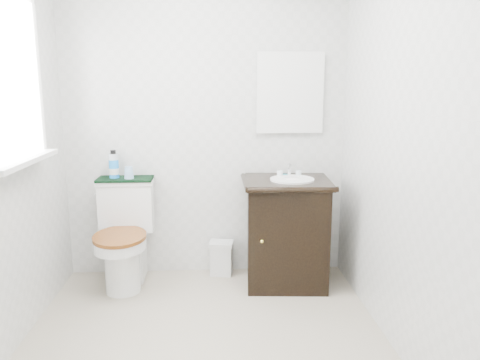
{
  "coord_description": "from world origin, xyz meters",
  "views": [
    {
      "loc": [
        0.06,
        -2.48,
        1.51
      ],
      "look_at": [
        0.25,
        0.75,
        0.85
      ],
      "focal_mm": 35.0,
      "sensor_mm": 36.0,
      "label": 1
    }
  ],
  "objects": [
    {
      "name": "vanity",
      "position": [
        0.61,
        0.9,
        0.43
      ],
      "size": [
        0.66,
        0.58,
        0.92
      ],
      "color": "black",
      "rests_on": "floor"
    },
    {
      "name": "towel",
      "position": [
        -0.62,
        1.09,
        0.8
      ],
      "size": [
        0.42,
        0.22,
        0.02
      ],
      "primitive_type": "cube",
      "color": "black",
      "rests_on": "toilet"
    },
    {
      "name": "floor",
      "position": [
        0.0,
        0.0,
        0.0
      ],
      "size": [
        2.4,
        2.4,
        0.0
      ],
      "primitive_type": "plane",
      "color": "#AFA18D",
      "rests_on": "ground"
    },
    {
      "name": "wall_back",
      "position": [
        0.0,
        1.2,
        1.2
      ],
      "size": [
        2.4,
        0.0,
        2.4
      ],
      "primitive_type": "plane",
      "rotation": [
        1.57,
        0.0,
        0.0
      ],
      "color": "silver",
      "rests_on": "ground"
    },
    {
      "name": "window",
      "position": [
        -1.07,
        0.25,
        1.55
      ],
      "size": [
        0.02,
        0.7,
        0.9
      ],
      "primitive_type": "cube",
      "color": "white",
      "rests_on": "wall_left"
    },
    {
      "name": "cup",
      "position": [
        -0.58,
        1.06,
        0.86
      ],
      "size": [
        0.07,
        0.07,
        0.09
      ],
      "primitive_type": "cone",
      "color": "#7EA5CE",
      "rests_on": "towel"
    },
    {
      "name": "wall_front",
      "position": [
        0.0,
        -1.2,
        1.2
      ],
      "size": [
        2.4,
        0.0,
        2.4
      ],
      "primitive_type": "plane",
      "rotation": [
        -1.57,
        0.0,
        0.0
      ],
      "color": "silver",
      "rests_on": "ground"
    },
    {
      "name": "soap_bar",
      "position": [
        0.61,
        1.03,
        0.83
      ],
      "size": [
        0.07,
        0.05,
        0.02
      ],
      "primitive_type": "ellipsoid",
      "color": "teal",
      "rests_on": "vanity"
    },
    {
      "name": "wall_right",
      "position": [
        1.1,
        0.0,
        1.2
      ],
      "size": [
        0.0,
        2.4,
        2.4
      ],
      "primitive_type": "plane",
      "rotation": [
        1.57,
        0.0,
        -1.57
      ],
      "color": "silver",
      "rests_on": "ground"
    },
    {
      "name": "trash_bin",
      "position": [
        0.12,
        1.1,
        0.14
      ],
      "size": [
        0.21,
        0.18,
        0.28
      ],
      "color": "silver",
      "rests_on": "floor"
    },
    {
      "name": "mirror",
      "position": [
        0.66,
        1.18,
        1.45
      ],
      "size": [
        0.5,
        0.02,
        0.6
      ],
      "primitive_type": "cube",
      "color": "silver",
      "rests_on": "wall_back"
    },
    {
      "name": "mouthwash_bottle",
      "position": [
        -0.7,
        1.1,
        0.91
      ],
      "size": [
        0.07,
        0.07,
        0.21
      ],
      "color": "#1B85E9",
      "rests_on": "towel"
    },
    {
      "name": "toilet",
      "position": [
        -0.62,
        0.97,
        0.35
      ],
      "size": [
        0.43,
        0.63,
        0.79
      ],
      "color": "white",
      "rests_on": "floor"
    }
  ]
}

